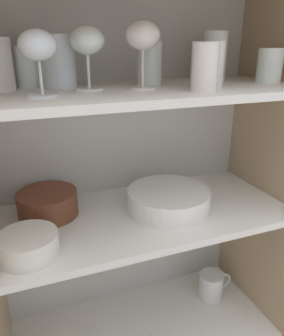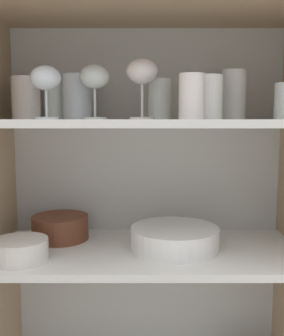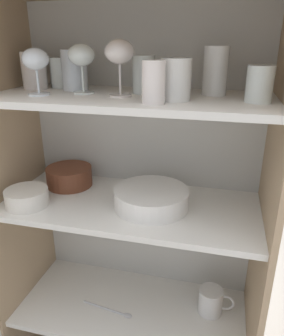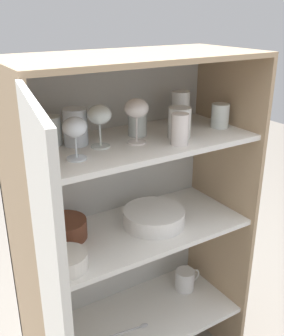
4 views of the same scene
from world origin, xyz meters
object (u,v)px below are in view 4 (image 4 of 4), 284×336
plate_stack_white (154,217)px  coffee_mug_primary (185,280)px  mixing_bowl_large (64,228)px  serving_bowl_small (66,260)px

plate_stack_white → coffee_mug_primary: plate_stack_white is taller
mixing_bowl_large → serving_bowl_small: 0.20m
plate_stack_white → mixing_bowl_large: size_ratio=1.45×
serving_bowl_small → coffee_mug_primary: (0.63, 0.15, -0.43)m
plate_stack_white → serving_bowl_small: 0.42m
mixing_bowl_large → serving_bowl_small: (-0.06, -0.18, -0.01)m
serving_bowl_small → mixing_bowl_large: bearing=70.6°
plate_stack_white → mixing_bowl_large: bearing=164.7°
mixing_bowl_large → coffee_mug_primary: 0.72m
serving_bowl_small → coffee_mug_primary: serving_bowl_small is taller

